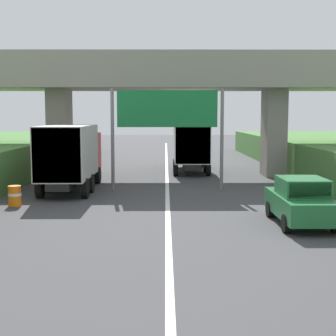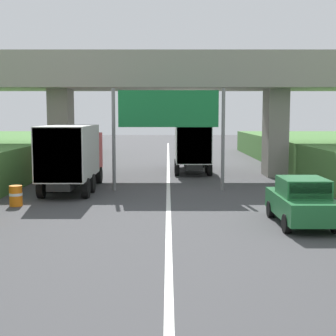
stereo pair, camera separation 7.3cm
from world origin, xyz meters
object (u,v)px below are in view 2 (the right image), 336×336
(truck_black, at_px, (191,144))
(truck_red, at_px, (72,154))
(car_green, at_px, (301,201))
(overhead_highway_sign, at_px, (168,115))
(construction_barrel_4, at_px, (15,196))

(truck_black, bearing_deg, truck_red, -127.50)
(car_green, bearing_deg, truck_black, 100.66)
(overhead_highway_sign, height_order, truck_red, overhead_highway_sign)
(overhead_highway_sign, distance_m, car_green, 9.85)
(overhead_highway_sign, xyz_separation_m, car_green, (4.78, -8.04, -3.08))
(truck_red, relative_size, truck_black, 1.00)
(overhead_highway_sign, height_order, truck_black, overhead_highway_sign)
(truck_red, height_order, truck_black, same)
(truck_black, height_order, construction_barrel_4, truck_black)
(car_green, bearing_deg, truck_red, 140.79)
(overhead_highway_sign, xyz_separation_m, truck_black, (1.65, 8.63, -2.01))
(truck_black, bearing_deg, overhead_highway_sign, -100.79)
(truck_red, distance_m, truck_black, 10.94)
(overhead_highway_sign, bearing_deg, truck_black, 79.21)
(truck_red, distance_m, construction_barrel_4, 4.86)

